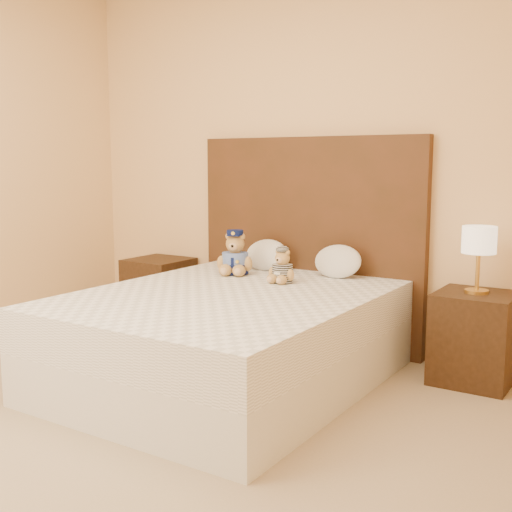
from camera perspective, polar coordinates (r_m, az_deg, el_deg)
The scene contains 11 objects.
ground at distance 3.15m, azimuth -15.72°, elevation -16.79°, with size 4.00×4.50×0.00m, color tan.
room_walls at distance 3.22m, azimuth -10.68°, elevation 16.87°, with size 4.04×4.52×2.72m.
bed at distance 3.90m, azimuth -2.49°, elevation -7.25°, with size 1.60×2.00×0.55m.
headboard at distance 4.65m, azimuth 4.68°, elevation 1.25°, with size 1.75×0.08×1.50m, color #4D2917.
nightstand_left at distance 5.27m, azimuth -8.58°, elevation -3.21°, with size 0.45×0.45×0.55m, color #3B2212.
nightstand_right at distance 4.11m, azimuth 18.83°, elevation -6.89°, with size 0.45×0.45×0.55m, color #3B2212.
lamp at distance 4.00m, azimuth 19.21°, elevation 1.07°, with size 0.20×0.20×0.40m.
teddy_police at distance 4.44m, azimuth -1.86°, elevation 0.31°, with size 0.26×0.25×0.31m, color #B28A45, non-canonical shape.
teddy_prisoner at distance 4.14m, azimuth 2.36°, elevation -0.86°, with size 0.20×0.19×0.22m, color #B28A45, non-canonical shape.
pillow_left at distance 4.63m, azimuth 0.93°, elevation 0.24°, with size 0.34×0.22×0.24m, color white.
pillow_right at distance 4.36m, azimuth 7.29°, elevation -0.33°, with size 0.34×0.22×0.24m, color white.
Camera 1 is at (2.17, -1.86, 1.33)m, focal length 45.00 mm.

